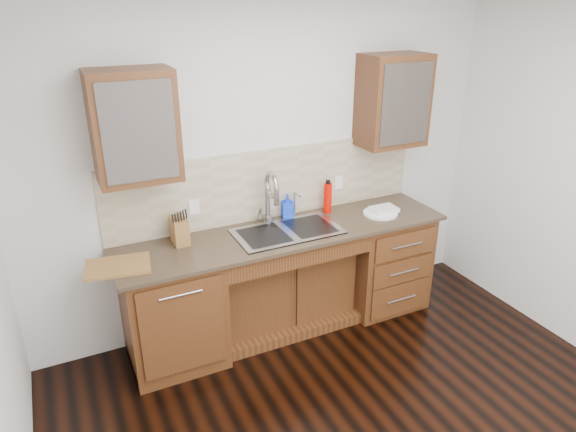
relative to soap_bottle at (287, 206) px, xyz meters
name	(u,v)px	position (x,y,z in m)	size (l,w,h in m)	color
wall_back	(267,165)	(-0.13, 0.12, 0.34)	(4.00, 0.10, 2.70)	silver
base_cabinet_left	(173,310)	(-1.08, -0.24, -0.57)	(0.70, 0.62, 0.88)	#593014
base_cabinet_center	(281,286)	(-0.13, -0.15, -0.66)	(1.20, 0.44, 0.70)	#593014
base_cabinet_right	(381,258)	(0.82, -0.24, -0.57)	(0.70, 0.62, 0.88)	#593014
countertop	(287,233)	(-0.13, -0.25, -0.12)	(2.70, 0.65, 0.03)	#84705B
backsplash	(270,184)	(-0.13, 0.06, 0.19)	(2.70, 0.02, 0.59)	beige
sink	(287,241)	(-0.13, -0.27, -0.19)	(0.84, 0.46, 0.19)	#9E9EA5
faucet	(267,200)	(-0.20, -0.04, 0.10)	(0.04, 0.04, 0.40)	#999993
filter_tap	(294,204)	(0.05, -0.03, 0.02)	(0.02, 0.02, 0.24)	#999993
upper_cabinet_left	(134,127)	(-1.18, -0.10, 0.81)	(0.55, 0.34, 0.75)	#593014
upper_cabinet_right	(393,101)	(0.92, -0.10, 0.81)	(0.55, 0.34, 0.75)	#593014
outlet_left	(194,207)	(-0.78, 0.05, 0.11)	(0.08, 0.01, 0.12)	white
outlet_right	(339,183)	(0.52, 0.05, 0.11)	(0.08, 0.01, 0.12)	white
soap_bottle	(287,206)	(0.00, 0.00, 0.00)	(0.09, 0.09, 0.20)	#133CEE
water_bottle	(328,198)	(0.36, -0.05, 0.03)	(0.07, 0.07, 0.26)	#DC0A00
plate	(380,213)	(0.74, -0.29, -0.09)	(0.29, 0.29, 0.02)	white
dish_towel	(384,209)	(0.78, -0.28, -0.07)	(0.22, 0.16, 0.04)	white
knife_block	(180,231)	(-0.94, -0.09, 0.00)	(0.11, 0.18, 0.20)	olive
cutting_board	(118,266)	(-1.43, -0.28, -0.09)	(0.43, 0.30, 0.02)	brown
cup_left_a	(115,136)	(-1.30, -0.10, 0.76)	(0.12, 0.12, 0.10)	white
cup_left_b	(146,133)	(-1.11, -0.10, 0.76)	(0.10, 0.10, 0.10)	white
cup_right_a	(377,109)	(0.77, -0.10, 0.76)	(0.11, 0.11, 0.09)	silver
cup_right_b	(405,105)	(1.06, -0.10, 0.76)	(0.11, 0.11, 0.10)	white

